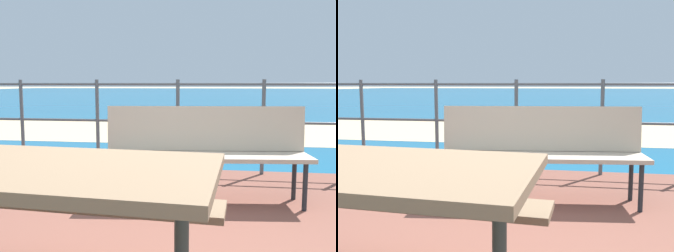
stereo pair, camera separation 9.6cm
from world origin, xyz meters
The scene contains 5 objects.
sea_water centered at (0.00, 40.00, 0.01)m, with size 90.00×90.00×0.01m, color #145B84.
beach_strip centered at (0.00, 6.61, 0.01)m, with size 54.00×3.77×0.01m, color tan.
picnic_table centered at (-0.27, -0.60, 0.63)m, with size 1.59×1.41×0.76m.
park_bench centered at (0.37, 1.39, 0.57)m, with size 1.81×0.58×0.85m.
railing_fence centered at (0.00, 2.46, 0.73)m, with size 5.94×0.04×1.10m.
Camera 1 is at (0.48, -1.82, 1.11)m, focal length 39.23 mm.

